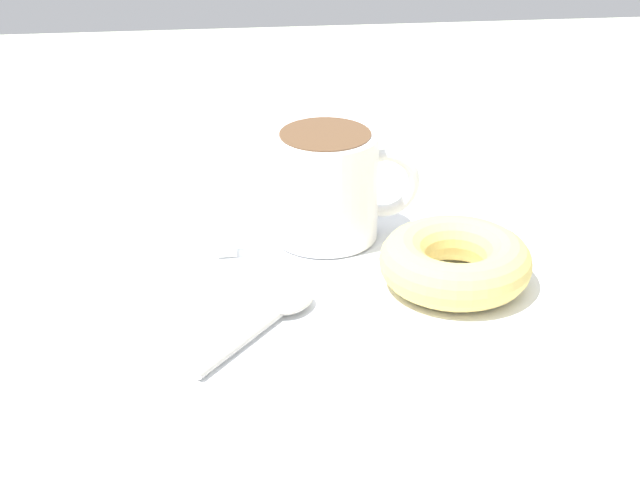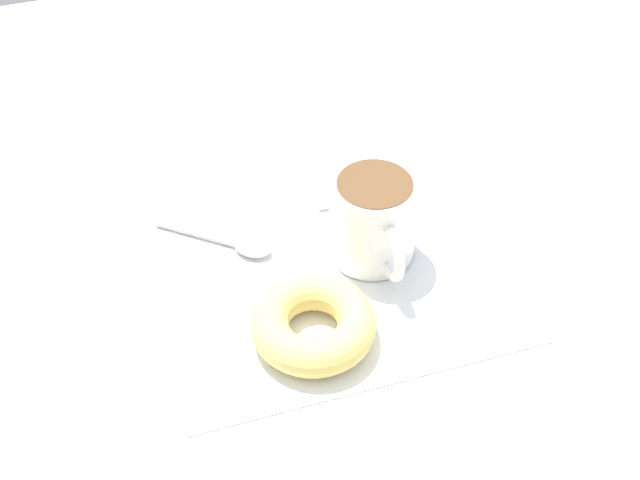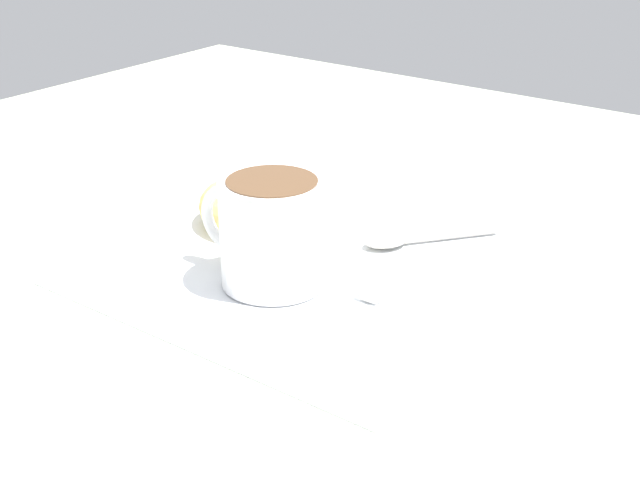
# 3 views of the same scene
# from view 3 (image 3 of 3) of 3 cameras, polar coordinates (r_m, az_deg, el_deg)

# --- Properties ---
(ground_plane) EXTENTS (1.20, 1.20, 0.02)m
(ground_plane) POSITION_cam_3_polar(r_m,az_deg,el_deg) (0.72, -3.11, -2.50)
(ground_plane) COLOR beige
(napkin) EXTENTS (0.32, 0.32, 0.00)m
(napkin) POSITION_cam_3_polar(r_m,az_deg,el_deg) (0.71, 0.00, -1.58)
(napkin) COLOR white
(napkin) RESTS_ON ground_plane
(coffee_cup) EXTENTS (0.11, 0.08, 0.08)m
(coffee_cup) POSITION_cam_3_polar(r_m,az_deg,el_deg) (0.67, -3.17, 0.65)
(coffee_cup) COLOR white
(coffee_cup) RESTS_ON napkin
(donut) EXTENTS (0.11, 0.11, 0.03)m
(donut) POSITION_cam_3_polar(r_m,az_deg,el_deg) (0.78, -3.86, 2.27)
(donut) COLOR #E5C66B
(donut) RESTS_ON napkin
(spoon) EXTENTS (0.09, 0.10, 0.01)m
(spoon) POSITION_cam_3_polar(r_m,az_deg,el_deg) (0.75, 5.29, 0.03)
(spoon) COLOR #B7B2A8
(spoon) RESTS_ON napkin
(sugar_cube) EXTENTS (0.01, 0.01, 0.01)m
(sugar_cube) POSITION_cam_3_polar(r_m,az_deg,el_deg) (0.65, 3.30, -3.25)
(sugar_cube) COLOR white
(sugar_cube) RESTS_ON napkin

